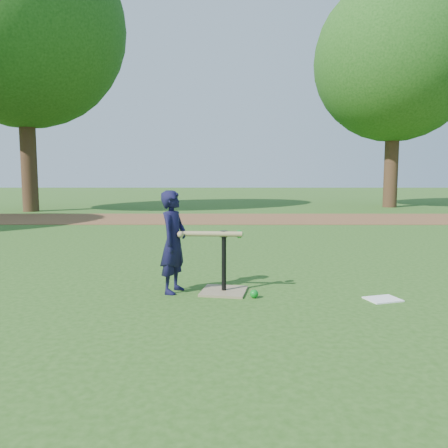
{
  "coord_description": "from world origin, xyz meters",
  "views": [
    {
      "loc": [
        0.38,
        -4.25,
        1.15
      ],
      "look_at": [
        0.36,
        0.28,
        0.65
      ],
      "focal_mm": 35.0,
      "sensor_mm": 36.0,
      "label": 1
    }
  ],
  "objects": [
    {
      "name": "child",
      "position": [
        -0.13,
        -0.01,
        0.51
      ],
      "size": [
        0.34,
        0.42,
        1.01
      ],
      "primitive_type": "imported",
      "rotation": [
        0.0,
        0.0,
        1.26
      ],
      "color": "black",
      "rests_on": "ground"
    },
    {
      "name": "batting_tee",
      "position": [
        0.36,
        -0.02,
        0.11
      ],
      "size": [
        0.5,
        0.5,
        0.61
      ],
      "color": "#8D7B59",
      "rests_on": "ground"
    },
    {
      "name": "swing_action",
      "position": [
        0.27,
        -0.02,
        0.59
      ],
      "size": [
        0.64,
        0.2,
        0.09
      ],
      "color": "tan",
      "rests_on": "ground"
    },
    {
      "name": "ground",
      "position": [
        0.0,
        0.0,
        0.0
      ],
      "size": [
        80.0,
        80.0,
        0.0
      ],
      "primitive_type": "plane",
      "color": "#285116",
      "rests_on": "ground"
    },
    {
      "name": "clipboard",
      "position": [
        1.85,
        -0.28,
        0.01
      ],
      "size": [
        0.35,
        0.31,
        0.01
      ],
      "primitive_type": "cube",
      "rotation": [
        0.0,
        0.0,
        0.3
      ],
      "color": "white",
      "rests_on": "ground"
    },
    {
      "name": "wiffle_ball_ground",
      "position": [
        0.65,
        -0.22,
        0.04
      ],
      "size": [
        0.08,
        0.08,
        0.08
      ],
      "primitive_type": "sphere",
      "color": "#0B821D",
      "rests_on": "ground"
    },
    {
      "name": "dirt_strip",
      "position": [
        0.0,
        7.5,
        0.01
      ],
      "size": [
        24.0,
        3.0,
        0.01
      ],
      "primitive_type": "cube",
      "color": "brown",
      "rests_on": "ground"
    },
    {
      "name": "tree_left",
      "position": [
        -6.0,
        10.0,
        5.87
      ],
      "size": [
        6.4,
        6.4,
        9.08
      ],
      "color": "#382316",
      "rests_on": "ground"
    },
    {
      "name": "tree_right",
      "position": [
        6.5,
        12.0,
        5.29
      ],
      "size": [
        5.8,
        5.8,
        8.21
      ],
      "color": "#382316",
      "rests_on": "ground"
    }
  ]
}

